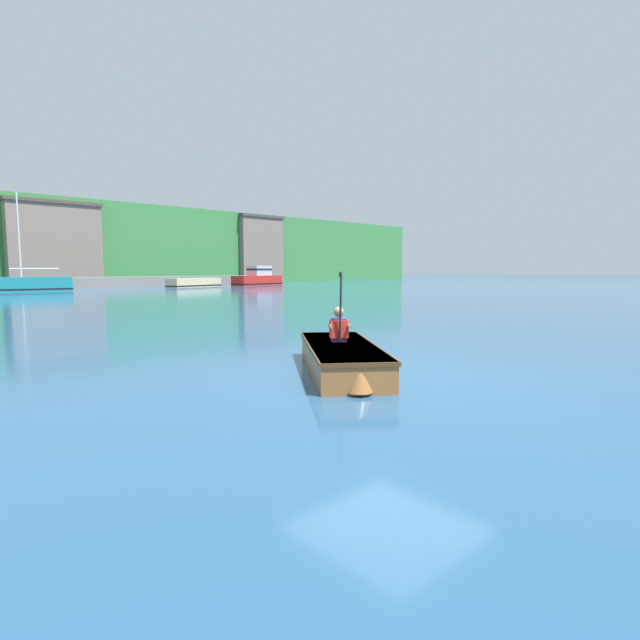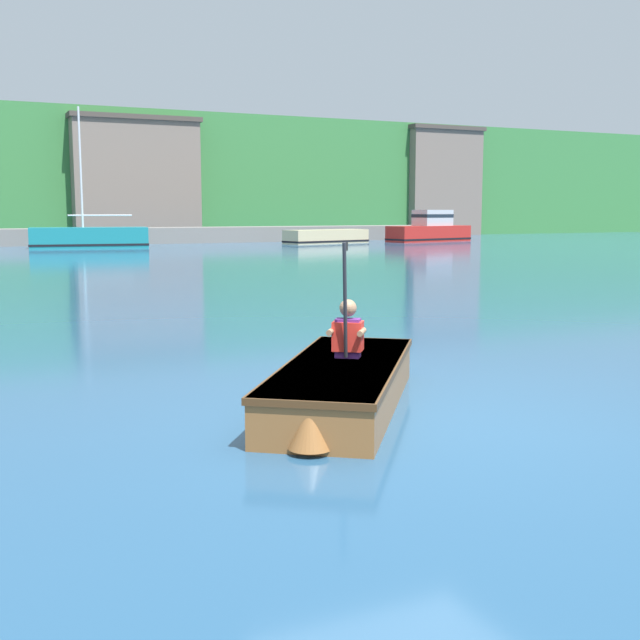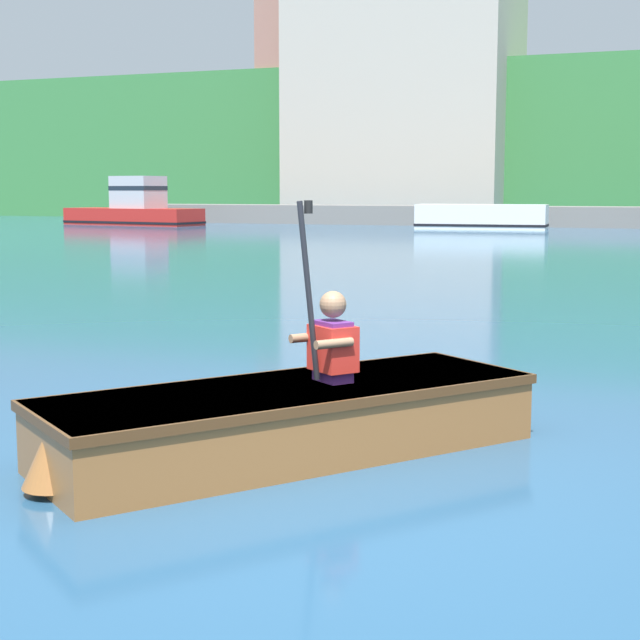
{
  "view_description": "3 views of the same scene",
  "coord_description": "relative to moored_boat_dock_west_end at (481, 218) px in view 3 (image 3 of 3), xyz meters",
  "views": [
    {
      "loc": [
        -5.93,
        -4.78,
        1.62
      ],
      "look_at": [
        -0.39,
        1.17,
        0.78
      ],
      "focal_mm": 28.0,
      "sensor_mm": 36.0,
      "label": 1
    },
    {
      "loc": [
        -3.77,
        -5.98,
        1.86
      ],
      "look_at": [
        -0.39,
        1.17,
        0.78
      ],
      "focal_mm": 45.0,
      "sensor_mm": 36.0,
      "label": 2
    },
    {
      "loc": [
        1.91,
        -4.79,
        1.63
      ],
      "look_at": [
        -0.39,
        1.17,
        0.78
      ],
      "focal_mm": 55.0,
      "sensor_mm": 36.0,
      "label": 3
    }
  ],
  "objects": [
    {
      "name": "ground_plane",
      "position": [
        6.57,
        -35.91,
        -0.49
      ],
      "size": [
        300.0,
        300.0,
        0.0
      ],
      "primitive_type": "plane",
      "color": "navy"
    },
    {
      "name": "waterfront_warehouse_left",
      "position": [
        -9.58,
        15.2,
        6.28
      ],
      "size": [
        11.54,
        9.8,
        13.52
      ],
      "color": "#9E6B5B",
      "rests_on": "ground"
    },
    {
      "name": "waterfront_office_block_center",
      "position": [
        -6.76,
        12.01,
        6.54
      ],
      "size": [
        11.81,
        8.82,
        14.03
      ],
      "color": "#B2A899",
      "rests_on": "ground"
    },
    {
      "name": "moored_boat_dock_west_end",
      "position": [
        0.0,
        0.0,
        0.0
      ],
      "size": [
        5.49,
        1.96,
        1.03
      ],
      "color": "white",
      "rests_on": "ground"
    },
    {
      "name": "moored_boat_dock_east_inner",
      "position": [
        -16.29,
        -0.68,
        0.25
      ],
      "size": [
        7.12,
        3.2,
        2.27
      ],
      "color": "red",
      "rests_on": "ground"
    },
    {
      "name": "rowboat_foreground",
      "position": [
        6.15,
        -35.28,
        -0.24
      ],
      "size": [
        2.71,
        3.14,
        0.43
      ],
      "color": "#935B2D",
      "rests_on": "ground"
    },
    {
      "name": "person_paddler",
      "position": [
        6.36,
        -35.0,
        0.2
      ],
      "size": [
        0.45,
        0.45,
        1.14
      ],
      "color": "#592672",
      "rests_on": "rowboat_foreground"
    }
  ]
}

